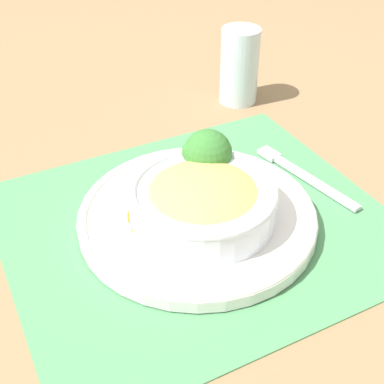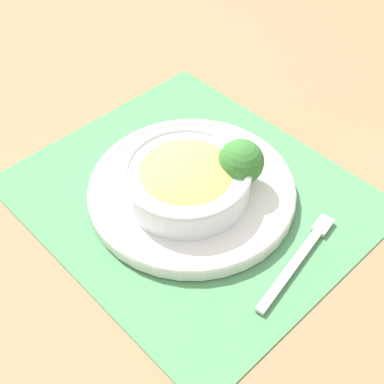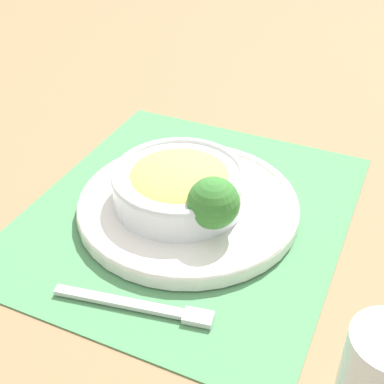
# 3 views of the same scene
# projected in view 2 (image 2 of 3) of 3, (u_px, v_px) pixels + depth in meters

# --- Properties ---
(ground_plane) EXTENTS (4.00, 4.00, 0.00)m
(ground_plane) POSITION_uv_depth(u_px,v_px,m) (192.00, 196.00, 0.78)
(ground_plane) COLOR #8C704C
(placemat) EXTENTS (0.51, 0.46, 0.00)m
(placemat) POSITION_uv_depth(u_px,v_px,m) (192.00, 195.00, 0.78)
(placemat) COLOR #4C8C59
(placemat) RESTS_ON ground_plane
(plate) EXTENTS (0.30, 0.30, 0.02)m
(plate) POSITION_uv_depth(u_px,v_px,m) (192.00, 189.00, 0.77)
(plate) COLOR white
(plate) RESTS_ON placemat
(bowl) EXTENTS (0.18, 0.18, 0.05)m
(bowl) POSITION_uv_depth(u_px,v_px,m) (184.00, 177.00, 0.74)
(bowl) COLOR silver
(bowl) RESTS_ON plate
(broccoli_floret) EXTENTS (0.06, 0.06, 0.08)m
(broccoli_floret) POSITION_uv_depth(u_px,v_px,m) (241.00, 162.00, 0.74)
(broccoli_floret) COLOR #759E51
(broccoli_floret) RESTS_ON plate
(carrot_slice_near) EXTENTS (0.04, 0.04, 0.01)m
(carrot_slice_near) POSITION_uv_depth(u_px,v_px,m) (185.00, 154.00, 0.81)
(carrot_slice_near) COLOR orange
(carrot_slice_near) RESTS_ON plate
(carrot_slice_middle) EXTENTS (0.04, 0.04, 0.01)m
(carrot_slice_middle) POSITION_uv_depth(u_px,v_px,m) (172.00, 157.00, 0.80)
(carrot_slice_middle) COLOR orange
(carrot_slice_middle) RESTS_ON plate
(carrot_slice_far) EXTENTS (0.04, 0.04, 0.01)m
(carrot_slice_far) POSITION_uv_depth(u_px,v_px,m) (161.00, 163.00, 0.79)
(carrot_slice_far) COLOR orange
(carrot_slice_far) RESTS_ON plate
(fork) EXTENTS (0.03, 0.18, 0.01)m
(fork) POSITION_uv_depth(u_px,v_px,m) (303.00, 252.00, 0.70)
(fork) COLOR silver
(fork) RESTS_ON placemat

